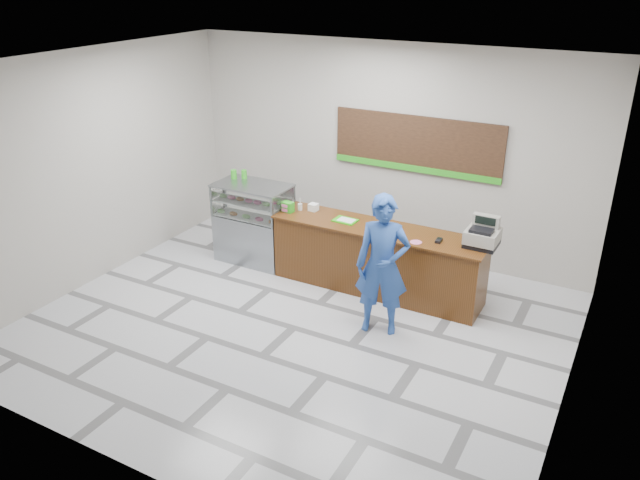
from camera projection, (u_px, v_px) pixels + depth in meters
The scene contains 16 objects.
floor at pixel (293, 328), 8.56m from camera, with size 7.00×7.00×0.00m, color silver.
back_wall at pixel (385, 151), 10.25m from camera, with size 7.00×7.00×0.00m, color #B2ADA4.
ceiling at pixel (288, 66), 7.13m from camera, with size 7.00×7.00×0.00m, color silver.
sales_counter at pixel (377, 259), 9.35m from camera, with size 3.26×0.76×1.03m.
display_case at pixel (254, 222), 10.26m from camera, with size 1.22×0.72×1.33m.
menu_board at pixel (416, 145), 9.90m from camera, with size 2.80×0.06×0.90m.
cash_register at pixel (483, 235), 8.50m from camera, with size 0.43×0.45×0.41m.
card_terminal at pixel (439, 240), 8.67m from camera, with size 0.08×0.15×0.04m, color black.
serving_tray at pixel (345, 220), 9.37m from camera, with size 0.36×0.27×0.02m.
napkin_box at pixel (313, 207), 9.75m from camera, with size 0.13×0.13×0.11m, color white.
straw_cup at pixel (300, 207), 9.76m from camera, with size 0.07×0.07×0.11m, color silver.
promo_box at pixel (288, 207), 9.69m from camera, with size 0.18×0.12×0.16m, color green.
donut_decal at pixel (416, 242), 8.66m from camera, with size 0.17×0.17×0.00m, color pink.
green_cup_left at pixel (234, 174), 10.23m from camera, with size 0.10×0.10×0.15m, color green.
green_cup_right at pixel (244, 174), 10.25m from camera, with size 0.09×0.09×0.14m, color green.
customer at pixel (382, 265), 8.15m from camera, with size 0.70×0.46×1.93m, color #274D9F.
Camera 1 is at (3.83, -6.26, 4.59)m, focal length 35.00 mm.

